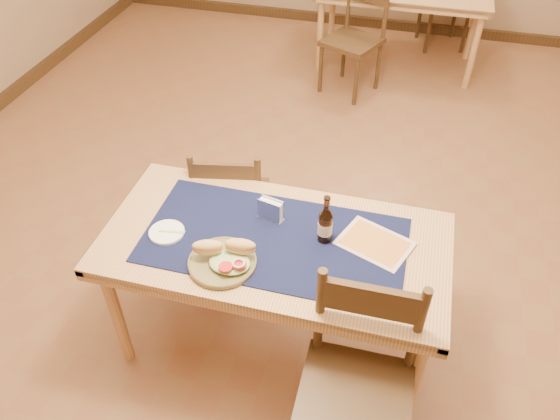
% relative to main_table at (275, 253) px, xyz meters
% --- Properties ---
extents(room, '(6.04, 7.04, 2.84)m').
position_rel_main_table_xyz_m(room, '(0.00, 0.80, 0.73)').
color(room, brown).
rests_on(room, ground).
extents(main_table, '(1.60, 0.80, 0.75)m').
position_rel_main_table_xyz_m(main_table, '(0.00, 0.00, 0.00)').
color(main_table, tan).
rests_on(main_table, ground).
extents(placemat, '(1.20, 0.60, 0.01)m').
position_rel_main_table_xyz_m(placemat, '(0.00, 0.00, 0.09)').
color(placemat, '#10143C').
rests_on(placemat, main_table).
extents(baseboard, '(6.00, 7.00, 0.10)m').
position_rel_main_table_xyz_m(baseboard, '(0.00, 0.80, -0.62)').
color(baseboard, '#3E2A16').
rests_on(baseboard, ground).
extents(chair_main_far, '(0.48, 0.48, 0.88)m').
position_rel_main_table_xyz_m(chair_main_far, '(-0.40, 0.52, -0.21)').
color(chair_main_far, '#3E2A16').
rests_on(chair_main_far, ground).
extents(chair_main_near, '(0.46, 0.46, 0.99)m').
position_rel_main_table_xyz_m(chair_main_near, '(0.48, -0.50, -0.15)').
color(chair_main_near, '#3E2A16').
rests_on(chair_main_near, ground).
extents(chair_back_near, '(0.57, 0.57, 0.94)m').
position_rel_main_table_xyz_m(chair_back_near, '(-0.05, 2.85, -0.18)').
color(chair_back_near, '#3E2A16').
rests_on(chair_back_near, ground).
extents(chair_back_far, '(0.55, 0.55, 0.95)m').
position_rel_main_table_xyz_m(chair_back_far, '(0.71, 3.95, -0.18)').
color(chair_back_far, '#3E2A16').
rests_on(chair_back_far, ground).
extents(sandwich_plate, '(0.30, 0.30, 0.12)m').
position_rel_main_table_xyz_m(sandwich_plate, '(-0.17, -0.20, 0.12)').
color(sandwich_plate, brown).
rests_on(sandwich_plate, placemat).
extents(side_plate, '(0.17, 0.17, 0.01)m').
position_rel_main_table_xyz_m(side_plate, '(-0.50, -0.09, 0.10)').
color(side_plate, white).
rests_on(side_plate, placemat).
extents(fork, '(0.12, 0.04, 0.00)m').
position_rel_main_table_xyz_m(fork, '(-0.46, -0.08, 0.10)').
color(fork, '#84D374').
rests_on(fork, side_plate).
extents(beer_bottle, '(0.07, 0.07, 0.25)m').
position_rel_main_table_xyz_m(beer_bottle, '(0.22, 0.06, 0.18)').
color(beer_bottle, '#47250C').
rests_on(beer_bottle, placemat).
extents(napkin_holder, '(0.13, 0.07, 0.11)m').
position_rel_main_table_xyz_m(napkin_holder, '(-0.06, 0.13, 0.14)').
color(napkin_holder, silver).
rests_on(napkin_holder, placemat).
extents(menu_card, '(0.38, 0.33, 0.01)m').
position_rel_main_table_xyz_m(menu_card, '(0.45, 0.09, 0.09)').
color(menu_card, beige).
rests_on(menu_card, placemat).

